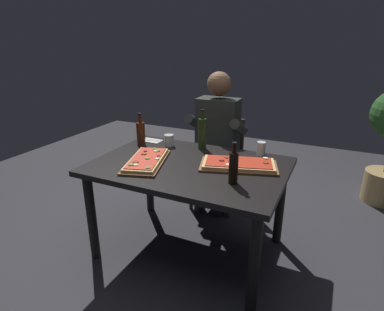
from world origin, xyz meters
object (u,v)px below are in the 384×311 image
tumbler_near_camera (169,140)px  seated_diner (216,136)px  pizza_rectangular_front (239,164)px  oil_bottle_amber (141,133)px  vinegar_bottle_green (202,133)px  diner_chair (220,158)px  dining_table (189,176)px  wine_bottle_dark (233,167)px  tumbler_far_side (261,149)px  pizza_rectangular_left (146,160)px

tumbler_near_camera → seated_diner: (0.26, 0.43, -0.05)m
pizza_rectangular_front → oil_bottle_amber: oil_bottle_amber is taller
oil_bottle_amber → vinegar_bottle_green: (0.51, 0.14, 0.03)m
tumbler_near_camera → seated_diner: 0.51m
vinegar_bottle_green → seated_diner: bearing=93.4°
diner_chair → seated_diner: size_ratio=0.65×
pizza_rectangular_front → seated_diner: (-0.42, 0.63, -0.02)m
pizza_rectangular_front → diner_chair: size_ratio=0.69×
dining_table → oil_bottle_amber: oil_bottle_amber is taller
wine_bottle_dark → seated_diner: bearing=117.3°
vinegar_bottle_green → tumbler_far_side: vinegar_bottle_green is taller
wine_bottle_dark → diner_chair: bearing=114.5°
dining_table → tumbler_far_side: (0.43, 0.41, 0.14)m
dining_table → pizza_rectangular_front: (0.35, 0.10, 0.12)m
diner_chair → oil_bottle_amber: bearing=-127.6°
pizza_rectangular_front → oil_bottle_amber: bearing=172.5°
dining_table → pizza_rectangular_front: pizza_rectangular_front is taller
diner_chair → wine_bottle_dark: bearing=-65.5°
pizza_rectangular_front → vinegar_bottle_green: (-0.40, 0.26, 0.12)m
pizza_rectangular_front → tumbler_near_camera: 0.71m
oil_bottle_amber → tumbler_far_side: bearing=10.9°
pizza_rectangular_left → tumbler_near_camera: size_ratio=5.87×
oil_bottle_amber → tumbler_near_camera: (0.22, 0.09, -0.06)m
pizza_rectangular_front → seated_diner: bearing=123.5°
pizza_rectangular_left → tumbler_near_camera: (-0.04, 0.42, 0.03)m
pizza_rectangular_left → tumbler_far_side: 0.90m
oil_bottle_amber → vinegar_bottle_green: size_ratio=0.85×
pizza_rectangular_front → vinegar_bottle_green: bearing=147.0°
wine_bottle_dark → seated_diner: size_ratio=0.21×
pizza_rectangular_front → tumbler_near_camera: tumbler_near_camera is taller
diner_chair → tumbler_near_camera: bearing=-115.6°
vinegar_bottle_green → tumbler_near_camera: (-0.29, -0.05, -0.09)m
wine_bottle_dark → tumbler_far_side: bearing=86.7°
pizza_rectangular_left → diner_chair: (0.22, 0.97, -0.27)m
diner_chair → seated_diner: bearing=-90.0°
dining_table → oil_bottle_amber: size_ratio=4.98×
tumbler_far_side → diner_chair: 0.74m
pizza_rectangular_left → wine_bottle_dark: wine_bottle_dark is taller
pizza_rectangular_left → vinegar_bottle_green: vinegar_bottle_green is taller
pizza_rectangular_left → vinegar_bottle_green: size_ratio=1.73×
seated_diner → pizza_rectangular_left: bearing=-104.5°
oil_bottle_amber → seated_diner: (0.49, 0.51, -0.10)m
diner_chair → vinegar_bottle_green: bearing=-87.4°
pizza_rectangular_left → wine_bottle_dark: (0.69, -0.06, 0.09)m
pizza_rectangular_left → oil_bottle_amber: (-0.27, 0.34, 0.09)m
pizza_rectangular_left → seated_diner: seated_diner is taller
dining_table → tumbler_far_side: size_ratio=12.88×
pizza_rectangular_left → dining_table: bearing=21.4°
pizza_rectangular_left → wine_bottle_dark: bearing=-4.9°
oil_bottle_amber → diner_chair: bearing=52.4°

